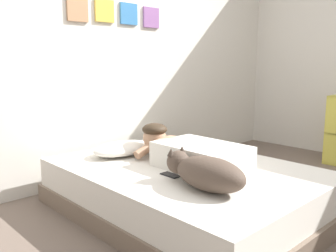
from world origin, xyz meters
The scene contains 8 objects.
ground_plane centered at (0.00, 0.00, 0.00)m, with size 13.43×13.43×0.00m, color #66564C.
back_wall centered at (0.00, 1.45, 1.25)m, with size 4.72×0.12×2.50m.
bed centered at (-0.20, 0.30, 0.17)m, with size 1.40×1.94×0.35m.
pillow centered at (-0.34, 0.88, 0.40)m, with size 0.52×0.32×0.11m, color white.
person_lying centered at (-0.17, 0.31, 0.45)m, with size 0.43×0.92×0.27m.
dog centered at (-0.46, -0.12, 0.45)m, with size 0.26×0.57×0.21m.
coffee_cup centered at (-0.13, 0.76, 0.39)m, with size 0.12×0.09×0.07m.
cell_phone centered at (-0.44, 0.21, 0.35)m, with size 0.07×0.14×0.01m, color black.
Camera 1 is at (-2.04, -1.46, 1.09)m, focal length 38.53 mm.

